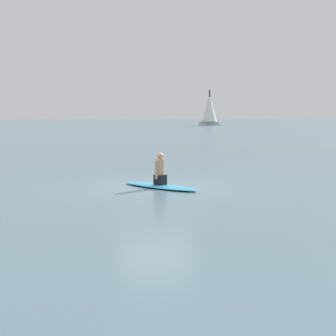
% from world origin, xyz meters
% --- Properties ---
extents(ground_plane, '(400.00, 400.00, 0.00)m').
position_xyz_m(ground_plane, '(0.00, 0.00, 0.00)').
color(ground_plane, slate).
extents(surfboard, '(2.25, 2.87, 0.09)m').
position_xyz_m(surfboard, '(0.09, -0.12, 0.05)').
color(surfboard, '#339EC6').
rests_on(surfboard, ground).
extents(person_paddler, '(0.41, 0.43, 1.01)m').
position_xyz_m(person_paddler, '(0.09, -0.12, 0.55)').
color(person_paddler, black).
rests_on(person_paddler, surfboard).
extents(sailboat_near_right, '(4.38, 3.87, 6.97)m').
position_xyz_m(sailboat_near_right, '(31.24, 80.50, 3.26)').
color(sailboat_near_right, silver).
rests_on(sailboat_near_right, ground).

